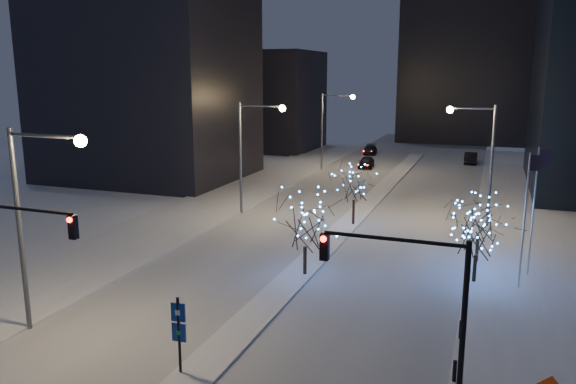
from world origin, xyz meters
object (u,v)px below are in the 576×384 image
at_px(car_far, 370,150).
at_px(holiday_tree_plaza_far, 479,219).
at_px(street_lamp_w_far, 330,121).
at_px(street_lamp_east, 481,149).
at_px(holiday_tree_median_near, 305,221).
at_px(traffic_signal_east, 418,298).
at_px(holiday_tree_plaza_near, 477,232).
at_px(street_lamp_w_mid, 251,143).
at_px(wayfinding_sign, 179,328).
at_px(holiday_tree_median_far, 354,183).
at_px(car_mid, 471,158).
at_px(street_lamp_w_near, 34,203).
at_px(traffic_signal_west, 12,253).
at_px(car_near, 366,162).

distance_m(car_far, holiday_tree_plaza_far, 51.89).
xyz_separation_m(street_lamp_w_far, street_lamp_east, (19.02, -22.00, -0.05)).
height_order(street_lamp_east, holiday_tree_plaza_far, street_lamp_east).
relative_size(car_far, holiday_tree_median_near, 0.86).
xyz_separation_m(traffic_signal_east, holiday_tree_plaza_near, (1.56, 15.12, -1.56)).
bearing_deg(street_lamp_w_mid, traffic_signal_east, -55.49).
bearing_deg(street_lamp_east, wayfinding_sign, -110.20).
bearing_deg(holiday_tree_median_far, car_mid, 78.61).
bearing_deg(wayfinding_sign, holiday_tree_plaza_far, 56.06).
distance_m(street_lamp_w_near, street_lamp_w_mid, 25.00).
relative_size(traffic_signal_east, wayfinding_sign, 2.02).
distance_m(street_lamp_w_mid, car_far, 42.23).
height_order(street_lamp_w_far, car_far, street_lamp_w_far).
height_order(street_lamp_east, holiday_tree_plaza_near, street_lamp_east).
distance_m(car_mid, car_far, 15.83).
bearing_deg(car_mid, street_lamp_w_near, 74.21).
relative_size(street_lamp_east, traffic_signal_east, 1.43).
relative_size(traffic_signal_east, holiday_tree_plaza_near, 1.46).
bearing_deg(street_lamp_w_near, street_lamp_w_mid, 90.00).
bearing_deg(traffic_signal_east, street_lamp_w_near, 176.79).
bearing_deg(street_lamp_w_near, holiday_tree_median_far, 68.92).
relative_size(street_lamp_w_far, holiday_tree_plaza_near, 2.09).
bearing_deg(traffic_signal_west, car_far, 88.87).
bearing_deg(holiday_tree_plaza_near, street_lamp_w_near, -144.01).
relative_size(street_lamp_w_far, traffic_signal_east, 1.43).
xyz_separation_m(car_far, wayfinding_sign, (6.41, -68.01, 1.43)).
bearing_deg(car_mid, car_near, 33.94).
xyz_separation_m(holiday_tree_median_near, holiday_tree_median_far, (0.00, 12.71, 0.06)).
distance_m(holiday_tree_plaza_near, wayfinding_sign, 19.00).
distance_m(traffic_signal_east, holiday_tree_plaza_far, 19.17).
bearing_deg(car_mid, traffic_signal_east, 90.19).
xyz_separation_m(traffic_signal_east, holiday_tree_median_near, (-8.44, 12.78, -1.22)).
distance_m(traffic_signal_east, wayfinding_sign, 9.96).
bearing_deg(wayfinding_sign, holiday_tree_median_far, 83.59).
xyz_separation_m(street_lamp_w_mid, holiday_tree_plaza_far, (19.44, -6.98, -3.46)).
relative_size(traffic_signal_east, car_near, 1.55).
bearing_deg(street_lamp_east, holiday_tree_plaza_near, -88.28).
distance_m(street_lamp_w_near, traffic_signal_east, 17.99).
distance_m(street_lamp_w_mid, holiday_tree_plaza_far, 20.94).
xyz_separation_m(car_mid, holiday_tree_median_near, (-7.68, -50.82, 2.74)).
distance_m(street_lamp_east, car_far, 42.81).
height_order(car_near, holiday_tree_plaza_near, holiday_tree_plaza_near).
height_order(car_far, holiday_tree_plaza_far, holiday_tree_plaza_far).
xyz_separation_m(traffic_signal_west, car_mid, (16.62, 64.60, -3.96)).
distance_m(holiday_tree_median_near, wayfinding_sign, 13.12).
xyz_separation_m(car_mid, holiday_tree_plaza_near, (2.32, -48.48, 2.40)).
bearing_deg(street_lamp_w_mid, holiday_tree_plaza_near, -29.25).
bearing_deg(street_lamp_w_far, car_near, 41.80).
height_order(street_lamp_w_near, wayfinding_sign, street_lamp_w_near).
distance_m(street_lamp_east, holiday_tree_median_near, 19.07).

